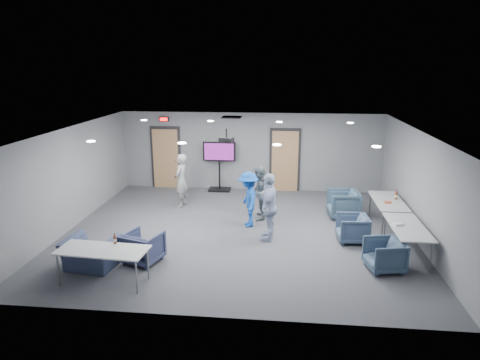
# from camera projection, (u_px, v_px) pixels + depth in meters

# --- Properties ---
(floor) EXTENTS (9.00, 9.00, 0.00)m
(floor) POSITION_uv_depth(u_px,v_px,m) (238.00, 231.00, 11.34)
(floor) COLOR #393B40
(floor) RESTS_ON ground
(ceiling) EXTENTS (9.00, 9.00, 0.00)m
(ceiling) POSITION_uv_depth(u_px,v_px,m) (238.00, 130.00, 10.63)
(ceiling) COLOR silver
(ceiling) RESTS_ON wall_back
(wall_back) EXTENTS (9.00, 0.02, 2.70)m
(wall_back) POSITION_uv_depth(u_px,v_px,m) (250.00, 152.00, 14.83)
(wall_back) COLOR slate
(wall_back) RESTS_ON floor
(wall_front) EXTENTS (9.00, 0.02, 2.70)m
(wall_front) POSITION_uv_depth(u_px,v_px,m) (213.00, 246.00, 7.15)
(wall_front) COLOR slate
(wall_front) RESTS_ON floor
(wall_left) EXTENTS (0.02, 8.00, 2.70)m
(wall_left) POSITION_uv_depth(u_px,v_px,m) (71.00, 178.00, 11.43)
(wall_left) COLOR slate
(wall_left) RESTS_ON floor
(wall_right) EXTENTS (0.02, 8.00, 2.70)m
(wall_right) POSITION_uv_depth(u_px,v_px,m) (419.00, 187.00, 10.55)
(wall_right) COLOR slate
(wall_right) RESTS_ON floor
(door_left) EXTENTS (1.06, 0.17, 2.24)m
(door_left) POSITION_uv_depth(u_px,v_px,m) (166.00, 158.00, 15.15)
(door_left) COLOR black
(door_left) RESTS_ON wall_back
(door_right) EXTENTS (1.06, 0.17, 2.24)m
(door_right) POSITION_uv_depth(u_px,v_px,m) (285.00, 161.00, 14.74)
(door_right) COLOR black
(door_right) RESTS_ON wall_back
(exit_sign) EXTENTS (0.32, 0.08, 0.16)m
(exit_sign) POSITION_uv_depth(u_px,v_px,m) (164.00, 119.00, 14.77)
(exit_sign) COLOR black
(exit_sign) RESTS_ON wall_back
(hvac_diffuser) EXTENTS (0.60, 0.60, 0.03)m
(hvac_diffuser) POSITION_uv_depth(u_px,v_px,m) (232.00, 117.00, 13.37)
(hvac_diffuser) COLOR black
(hvac_diffuser) RESTS_ON ceiling
(downlights) EXTENTS (6.18, 3.78, 0.02)m
(downlights) POSITION_uv_depth(u_px,v_px,m) (238.00, 131.00, 10.64)
(downlights) COLOR white
(downlights) RESTS_ON ceiling
(person_a) EXTENTS (0.50, 0.67, 1.65)m
(person_a) POSITION_uv_depth(u_px,v_px,m) (181.00, 180.00, 13.16)
(person_a) COLOR gray
(person_a) RESTS_ON floor
(person_b) EXTENTS (0.60, 0.76, 1.55)m
(person_b) POSITION_uv_depth(u_px,v_px,m) (259.00, 193.00, 12.05)
(person_b) COLOR slate
(person_b) RESTS_ON floor
(person_c) EXTENTS (0.52, 1.05, 1.72)m
(person_c) POSITION_uv_depth(u_px,v_px,m) (269.00, 207.00, 10.62)
(person_c) COLOR #A5B5D4
(person_c) RESTS_ON floor
(person_d) EXTENTS (0.78, 1.09, 1.52)m
(person_d) POSITION_uv_depth(u_px,v_px,m) (248.00, 199.00, 11.54)
(person_d) COLOR #1A4DAC
(person_d) RESTS_ON floor
(chair_right_a) EXTENTS (0.92, 0.90, 0.79)m
(chair_right_a) POSITION_uv_depth(u_px,v_px,m) (343.00, 204.00, 12.33)
(chair_right_a) COLOR #384F62
(chair_right_a) RESTS_ON floor
(chair_right_b) EXTENTS (0.78, 0.76, 0.68)m
(chair_right_b) POSITION_uv_depth(u_px,v_px,m) (352.00, 228.00, 10.64)
(chair_right_b) COLOR #3D4F6A
(chair_right_b) RESTS_ON floor
(chair_right_c) EXTENTS (0.88, 0.86, 0.68)m
(chair_right_c) POSITION_uv_depth(u_px,v_px,m) (384.00, 255.00, 9.15)
(chair_right_c) COLOR #3A4E65
(chair_right_c) RESTS_ON floor
(chair_front_a) EXTENTS (0.96, 0.97, 0.70)m
(chair_front_a) POSITION_uv_depth(u_px,v_px,m) (143.00, 247.00, 9.52)
(chair_front_a) COLOR #343C5B
(chair_front_a) RESTS_ON floor
(chair_front_b) EXTENTS (1.15, 1.03, 0.68)m
(chair_front_b) POSITION_uv_depth(u_px,v_px,m) (91.00, 253.00, 9.24)
(chair_front_b) COLOR #36405E
(chair_front_b) RESTS_ON floor
(table_right_a) EXTENTS (0.76, 1.82, 0.73)m
(table_right_a) POSITION_uv_depth(u_px,v_px,m) (388.00, 202.00, 11.56)
(table_right_a) COLOR #A6A8AA
(table_right_a) RESTS_ON floor
(table_right_b) EXTENTS (0.75, 1.80, 0.73)m
(table_right_b) POSITION_uv_depth(u_px,v_px,m) (407.00, 228.00, 9.73)
(table_right_b) COLOR #A6A8AA
(table_right_b) RESTS_ON floor
(table_front_left) EXTENTS (1.84, 0.87, 0.73)m
(table_front_left) POSITION_uv_depth(u_px,v_px,m) (103.00, 251.00, 8.52)
(table_front_left) COLOR #A6A8AA
(table_front_left) RESTS_ON floor
(bottle_front) EXTENTS (0.06, 0.06, 0.24)m
(bottle_front) POSITION_uv_depth(u_px,v_px,m) (115.00, 240.00, 8.75)
(bottle_front) COLOR #5F2810
(bottle_front) RESTS_ON table_front_left
(bottle_right) EXTENTS (0.07, 0.07, 0.28)m
(bottle_right) POSITION_uv_depth(u_px,v_px,m) (396.00, 196.00, 11.61)
(bottle_right) COLOR #5F2810
(bottle_right) RESTS_ON table_right_a
(snack_box) EXTENTS (0.19, 0.13, 0.04)m
(snack_box) POSITION_uv_depth(u_px,v_px,m) (388.00, 202.00, 11.34)
(snack_box) COLOR #B64B2D
(snack_box) RESTS_ON table_right_a
(wrapper) EXTENTS (0.23, 0.19, 0.05)m
(wrapper) POSITION_uv_depth(u_px,v_px,m) (398.00, 224.00, 9.79)
(wrapper) COLOR white
(wrapper) RESTS_ON table_right_b
(tv_stand) EXTENTS (1.12, 0.53, 1.72)m
(tv_stand) POSITION_uv_depth(u_px,v_px,m) (219.00, 163.00, 14.79)
(tv_stand) COLOR black
(tv_stand) RESTS_ON floor
(projector) EXTENTS (0.39, 0.36, 0.36)m
(projector) POSITION_uv_depth(u_px,v_px,m) (226.00, 140.00, 11.03)
(projector) COLOR black
(projector) RESTS_ON ceiling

